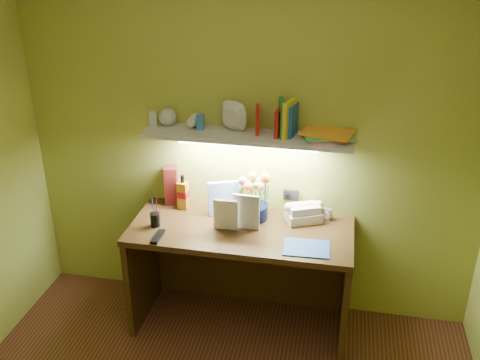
% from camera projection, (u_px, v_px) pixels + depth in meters
% --- Properties ---
extents(desk, '(1.40, 0.60, 0.75)m').
position_uv_depth(desk, '(241.00, 278.00, 3.51)').
color(desk, '#3A220F').
rests_on(desk, ground).
extents(flower_bouquet, '(0.21, 0.21, 0.33)m').
position_uv_depth(flower_bouquet, '(254.00, 195.00, 3.41)').
color(flower_bouquet, '#070F36').
rests_on(flower_bouquet, desk).
extents(telephone, '(0.26, 0.23, 0.13)m').
position_uv_depth(telephone, '(303.00, 211.00, 3.42)').
color(telephone, white).
rests_on(telephone, desk).
extents(desk_clock, '(0.08, 0.06, 0.08)m').
position_uv_depth(desk_clock, '(326.00, 214.00, 3.45)').
color(desk_clock, '#AEAFB3').
rests_on(desk_clock, desk).
extents(whisky_bottle, '(0.07, 0.07, 0.24)m').
position_uv_depth(whisky_bottle, '(183.00, 192.00, 3.55)').
color(whisky_bottle, '#BD7A11').
rests_on(whisky_bottle, desk).
extents(whisky_box, '(0.10, 0.10, 0.27)m').
position_uv_depth(whisky_box, '(171.00, 185.00, 3.61)').
color(whisky_box, maroon).
rests_on(whisky_box, desk).
extents(pen_cup, '(0.07, 0.07, 0.15)m').
position_uv_depth(pen_cup, '(155.00, 215.00, 3.35)').
color(pen_cup, black).
rests_on(pen_cup, desk).
extents(art_card, '(0.22, 0.13, 0.22)m').
position_uv_depth(art_card, '(225.00, 198.00, 3.49)').
color(art_card, white).
rests_on(art_card, desk).
extents(tv_remote, '(0.04, 0.16, 0.02)m').
position_uv_depth(tv_remote, '(158.00, 237.00, 3.25)').
color(tv_remote, black).
rests_on(tv_remote, desk).
extents(blue_folder, '(0.28, 0.21, 0.01)m').
position_uv_depth(blue_folder, '(307.00, 248.00, 3.14)').
color(blue_folder, blue).
rests_on(blue_folder, desk).
extents(desk_book_a, '(0.15, 0.02, 0.20)m').
position_uv_depth(desk_book_a, '(214.00, 214.00, 3.31)').
color(desk_book_a, silver).
rests_on(desk_book_a, desk).
extents(desk_book_b, '(0.17, 0.03, 0.24)m').
position_uv_depth(desk_book_b, '(232.00, 210.00, 3.32)').
color(desk_book_b, silver).
rests_on(desk_book_b, desk).
extents(wall_shelf, '(1.32, 0.31, 0.26)m').
position_uv_depth(wall_shelf, '(253.00, 131.00, 3.26)').
color(wall_shelf, silver).
rests_on(wall_shelf, ground).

